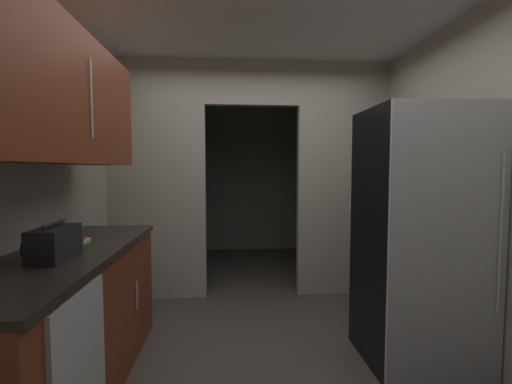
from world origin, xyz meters
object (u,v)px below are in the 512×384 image
(refrigerator, at_px, (419,237))
(book_stack, at_px, (78,242))
(boombox, at_px, (54,243))
(dishwasher, at_px, (81,384))

(refrigerator, bearing_deg, book_stack, -177.50)
(refrigerator, xyz_separation_m, boombox, (-2.37, -0.46, 0.09))
(book_stack, bearing_deg, dishwasher, -68.03)
(dishwasher, relative_size, book_stack, 6.09)
(boombox, height_order, book_stack, boombox)
(dishwasher, distance_m, book_stack, 0.95)
(refrigerator, distance_m, boombox, 2.42)
(refrigerator, distance_m, book_stack, 2.39)
(boombox, bearing_deg, dishwasher, -53.66)
(dishwasher, bearing_deg, book_stack, 111.97)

